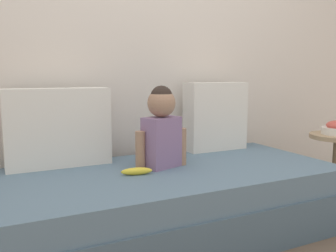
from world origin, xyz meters
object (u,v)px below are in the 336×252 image
toddler (162,126)px  couch (169,202)px  side_table (336,150)px  throw_pillow_left (58,128)px  banana (137,171)px  throw_pillow_right (215,116)px

toddler → couch: bearing=-76.8°
couch → side_table: (1.34, -0.02, 0.19)m
toddler → side_table: size_ratio=0.96×
throw_pillow_left → toddler: (0.53, -0.29, 0.01)m
banana → throw_pillow_left: bearing=131.4°
throw_pillow_left → toddler: 0.60m
toddler → banana: 0.31m
couch → side_table: side_table is taller
throw_pillow_right → side_table: throw_pillow_right is taller
couch → toddler: toddler is taller
toddler → side_table: bearing=-3.9°
couch → throw_pillow_left: 0.78m
side_table → throw_pillow_left: bearing=168.5°
throw_pillow_right → side_table: (0.79, -0.38, -0.25)m
couch → banana: 0.30m
couch → banana: size_ratio=11.68×
toddler → banana: (-0.19, -0.09, -0.22)m
couch → toddler: size_ratio=4.19×
throw_pillow_left → banana: bearing=-48.6°
throw_pillow_right → banana: throw_pillow_right is taller
couch → throw_pillow_right: 0.78m
throw_pillow_right → toddler: (-0.56, -0.29, -0.00)m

